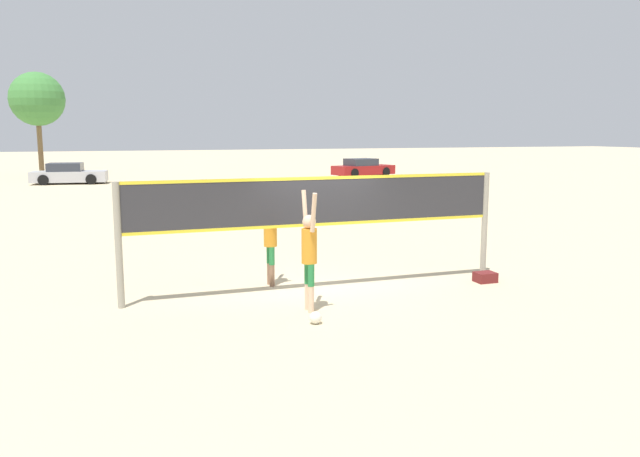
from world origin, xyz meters
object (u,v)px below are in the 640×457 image
at_px(player_blocker, 270,235).
at_px(volleyball, 316,318).
at_px(tree_left_cluster, 37,99).
at_px(player_spiker, 309,249).
at_px(volleyball_net, 320,211).
at_px(parked_car_near, 69,174).
at_px(gear_bag, 485,277).
at_px(parked_car_mid, 363,168).

relative_size(player_blocker, volleyball, 9.73).
bearing_deg(tree_left_cluster, player_spiker, -79.04).
height_order(volleyball_net, volleyball, volleyball_net).
bearing_deg(volleyball, player_spiker, 79.44).
xyz_separation_m(volleyball, tree_left_cluster, (-7.35, 39.41, 5.38)).
height_order(volleyball, tree_left_cluster, tree_left_cluster).
distance_m(player_spiker, parked_car_near, 32.09).
bearing_deg(parked_car_near, volleyball_net, -71.93).
xyz_separation_m(gear_bag, parked_car_mid, (10.39, 30.97, 0.47)).
bearing_deg(parked_car_near, tree_left_cluster, 113.32).
bearing_deg(gear_bag, parked_car_near, 107.50).
bearing_deg(parked_car_near, parked_car_mid, 7.23).
height_order(volleyball_net, player_blocker, volleyball_net).
relative_size(gear_bag, tree_left_cluster, 0.06).
distance_m(player_blocker, parked_car_near, 29.99).
xyz_separation_m(parked_car_mid, tree_left_cluster, (-22.20, 6.84, 4.91)).
bearing_deg(tree_left_cluster, player_blocker, -78.67).
bearing_deg(player_blocker, gear_bag, 74.22).
height_order(player_blocker, gear_bag, player_blocker).
height_order(volleyball_net, player_spiker, volleyball_net).
relative_size(volleyball_net, parked_car_mid, 1.63).
bearing_deg(parked_car_near, player_spiker, -73.60).
relative_size(player_blocker, gear_bag, 4.76).
distance_m(parked_car_mid, tree_left_cluster, 23.74).
height_order(player_blocker, volleyball, player_blocker).
relative_size(parked_car_near, tree_left_cluster, 0.62).
distance_m(parked_car_near, parked_car_mid, 20.10).
xyz_separation_m(volleyball_net, gear_bag, (3.63, -0.52, -1.54)).
bearing_deg(player_blocker, volleyball_net, 48.57).
bearing_deg(volleyball_net, parked_car_mid, 65.27).
bearing_deg(volleyball_net, gear_bag, -8.11).
bearing_deg(parked_car_near, gear_bag, -65.78).
xyz_separation_m(player_blocker, parked_car_mid, (14.87, 29.70, -0.51)).
bearing_deg(tree_left_cluster, volleyball, -79.44).
relative_size(volleyball_net, tree_left_cluster, 1.07).
bearing_deg(volleyball, gear_bag, 19.74).
relative_size(volleyball, parked_car_mid, 0.04).
height_order(gear_bag, tree_left_cluster, tree_left_cluster).
bearing_deg(player_spiker, volleyball, 169.44).
bearing_deg(player_blocker, volleyball, 0.48).
bearing_deg(volleyball, volleyball_net, 68.73).
relative_size(player_spiker, tree_left_cluster, 0.30).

